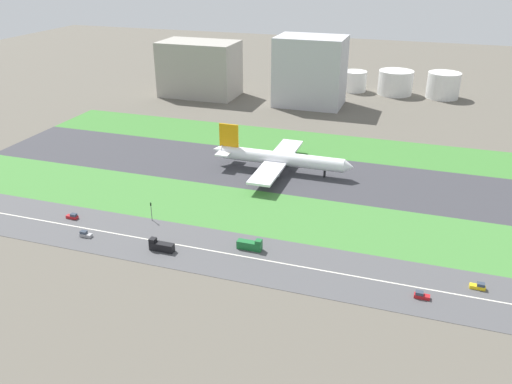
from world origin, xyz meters
TOP-DOWN VIEW (x-y plane):
  - ground_plane at (0.00, 0.00)m, footprint 800.00×800.00m
  - runway at (0.00, 0.00)m, footprint 280.00×46.00m
  - grass_median_north at (0.00, 41.00)m, footprint 280.00×36.00m
  - grass_median_south at (0.00, -41.00)m, footprint 280.00×36.00m
  - highway at (0.00, -73.00)m, footprint 280.00×28.00m
  - highway_centerline at (0.00, -73.00)m, footprint 266.00×0.50m
  - airliner at (-1.79, 0.00)m, footprint 65.00×56.00m
  - truck_1 at (8.41, -68.00)m, footprint 8.40×2.50m
  - car_0 at (-61.35, -68.00)m, footprint 4.40×1.80m
  - car_3 at (79.36, -68.00)m, footprint 4.40×1.80m
  - car_2 at (-48.83, -78.00)m, footprint 4.40×1.80m
  - car_4 at (63.61, -78.00)m, footprint 4.40×1.80m
  - truck_0 at (-19.38, -78.00)m, footprint 8.40×2.50m
  - traffic_light at (-32.64, -60.01)m, footprint 0.36×0.50m
  - terminal_building at (-90.00, 114.00)m, footprint 50.80×30.59m
  - hangar_building at (-14.18, 114.00)m, footprint 42.34×30.02m
  - fuel_tank_west at (7.85, 159.00)m, footprint 16.61×16.61m
  - fuel_tank_centre at (35.75, 159.00)m, footprint 23.32×23.32m
  - fuel_tank_east at (66.97, 159.00)m, footprint 21.34×21.34m

SIDE VIEW (x-z plane):
  - ground_plane at x=0.00m, z-range 0.00..0.00m
  - runway at x=0.00m, z-range 0.00..0.10m
  - grass_median_north at x=0.00m, z-range 0.00..0.10m
  - grass_median_south at x=0.00m, z-range 0.00..0.10m
  - highway at x=0.00m, z-range 0.00..0.10m
  - highway_centerline at x=0.00m, z-range 0.10..0.11m
  - car_0 at x=-61.35m, z-range -0.08..1.92m
  - car_3 at x=79.36m, z-range -0.08..1.92m
  - car_2 at x=-48.83m, z-range -0.08..1.92m
  - car_4 at x=63.61m, z-range -0.08..1.92m
  - truck_1 at x=8.41m, z-range -0.33..3.67m
  - truck_0 at x=-19.38m, z-range -0.33..3.67m
  - traffic_light at x=-32.64m, z-range 0.69..7.89m
  - airliner at x=-1.79m, z-range -3.62..16.08m
  - fuel_tank_west at x=7.85m, z-range 0.00..13.86m
  - fuel_tank_centre at x=35.75m, z-range 0.00..16.11m
  - fuel_tank_east at x=66.97m, z-range 0.00..16.91m
  - terminal_building at x=-90.00m, z-range 0.00..35.88m
  - hangar_building at x=-14.18m, z-range 0.00..42.64m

